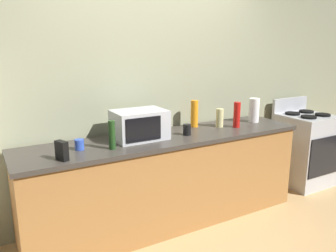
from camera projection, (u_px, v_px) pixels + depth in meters
ground_plane at (190, 240)px, 3.12m from camera, size 8.00×8.00×0.00m
back_wall at (148, 85)px, 3.48m from camera, size 6.40×0.10×2.70m
counter_run at (168, 180)px, 3.35m from camera, size 2.84×0.64×0.90m
stove_range at (304, 149)px, 4.31m from camera, size 0.60×0.61×1.08m
microwave at (139, 125)px, 3.12m from camera, size 0.48×0.35×0.27m
paper_towel_roll at (254, 110)px, 3.81m from camera, size 0.12×0.12×0.27m
cordless_phone at (62, 151)px, 2.55m from camera, size 0.09×0.12×0.15m
bottle_vinegar at (220, 118)px, 3.59m from camera, size 0.08×0.08×0.20m
bottle_hot_sauce at (237, 115)px, 3.56m from camera, size 0.07×0.07×0.27m
bottle_wine at (112, 135)px, 2.82m from camera, size 0.06×0.06×0.25m
bottle_dish_soap at (194, 114)px, 3.58m from camera, size 0.08×0.08×0.28m
mug_black at (187, 130)px, 3.27m from camera, size 0.08×0.08×0.11m
mug_blue at (79, 145)px, 2.81m from camera, size 0.08×0.08×0.09m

